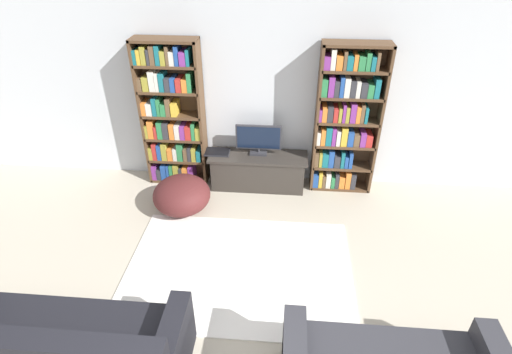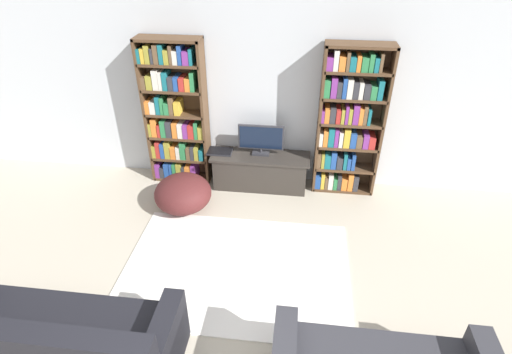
{
  "view_description": "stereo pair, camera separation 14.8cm",
  "coord_description": "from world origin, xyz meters",
  "px_view_note": "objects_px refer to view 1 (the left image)",
  "views": [
    {
      "loc": [
        0.32,
        -0.91,
        3.3
      ],
      "look_at": [
        -0.02,
        3.09,
        0.7
      ],
      "focal_mm": 28.0,
      "sensor_mm": 36.0,
      "label": 1
    },
    {
      "loc": [
        0.47,
        -0.89,
        3.3
      ],
      "look_at": [
        -0.02,
        3.09,
        0.7
      ],
      "focal_mm": 28.0,
      "sensor_mm": 36.0,
      "label": 2
    }
  ],
  "objects_px": {
    "laptop": "(217,152)",
    "beanbag_ottoman": "(182,195)",
    "bookshelf_left": "(172,116)",
    "bookshelf_right": "(345,121)",
    "tv_stand": "(258,171)",
    "television": "(259,139)",
    "couch_left_sectional": "(62,353)"
  },
  "relations": [
    {
      "from": "laptop",
      "to": "beanbag_ottoman",
      "type": "relative_size",
      "value": 0.46
    },
    {
      "from": "television",
      "to": "couch_left_sectional",
      "type": "height_order",
      "value": "television"
    },
    {
      "from": "bookshelf_left",
      "to": "bookshelf_right",
      "type": "xyz_separation_m",
      "value": [
        2.36,
        0.0,
        0.02
      ]
    },
    {
      "from": "couch_left_sectional",
      "to": "bookshelf_right",
      "type": "bearing_deg",
      "value": 50.97
    },
    {
      "from": "beanbag_ottoman",
      "to": "tv_stand",
      "type": "bearing_deg",
      "value": 34.5
    },
    {
      "from": "bookshelf_left",
      "to": "television",
      "type": "distance_m",
      "value": 1.24
    },
    {
      "from": "tv_stand",
      "to": "television",
      "type": "relative_size",
      "value": 2.19
    },
    {
      "from": "bookshelf_left",
      "to": "laptop",
      "type": "distance_m",
      "value": 0.8
    },
    {
      "from": "bookshelf_right",
      "to": "tv_stand",
      "type": "bearing_deg",
      "value": -174.99
    },
    {
      "from": "bookshelf_left",
      "to": "couch_left_sectional",
      "type": "relative_size",
      "value": 1.02
    },
    {
      "from": "laptop",
      "to": "beanbag_ottoman",
      "type": "height_order",
      "value": "laptop"
    },
    {
      "from": "bookshelf_right",
      "to": "couch_left_sectional",
      "type": "xyz_separation_m",
      "value": [
        -2.53,
        -3.13,
        -0.74
      ]
    },
    {
      "from": "bookshelf_right",
      "to": "laptop",
      "type": "distance_m",
      "value": 1.81
    },
    {
      "from": "couch_left_sectional",
      "to": "beanbag_ottoman",
      "type": "bearing_deg",
      "value": 79.82
    },
    {
      "from": "bookshelf_right",
      "to": "television",
      "type": "height_order",
      "value": "bookshelf_right"
    },
    {
      "from": "laptop",
      "to": "beanbag_ottoman",
      "type": "bearing_deg",
      "value": -118.48
    },
    {
      "from": "laptop",
      "to": "beanbag_ottoman",
      "type": "xyz_separation_m",
      "value": [
        -0.38,
        -0.69,
        -0.28
      ]
    },
    {
      "from": "laptop",
      "to": "couch_left_sectional",
      "type": "distance_m",
      "value": 3.17
    },
    {
      "from": "bookshelf_right",
      "to": "couch_left_sectional",
      "type": "height_order",
      "value": "bookshelf_right"
    },
    {
      "from": "bookshelf_right",
      "to": "beanbag_ottoman",
      "type": "bearing_deg",
      "value": -160.16
    },
    {
      "from": "bookshelf_left",
      "to": "beanbag_ottoman",
      "type": "distance_m",
      "value": 1.11
    },
    {
      "from": "television",
      "to": "bookshelf_right",
      "type": "bearing_deg",
      "value": 2.09
    },
    {
      "from": "tv_stand",
      "to": "laptop",
      "type": "relative_size",
      "value": 3.96
    },
    {
      "from": "bookshelf_left",
      "to": "tv_stand",
      "type": "distance_m",
      "value": 1.43
    },
    {
      "from": "bookshelf_left",
      "to": "couch_left_sectional",
      "type": "bearing_deg",
      "value": -93.23
    },
    {
      "from": "bookshelf_left",
      "to": "beanbag_ottoman",
      "type": "bearing_deg",
      "value": -71.92
    },
    {
      "from": "television",
      "to": "laptop",
      "type": "bearing_deg",
      "value": -177.53
    },
    {
      "from": "bookshelf_right",
      "to": "laptop",
      "type": "relative_size",
      "value": 5.89
    },
    {
      "from": "television",
      "to": "couch_left_sectional",
      "type": "distance_m",
      "value": 3.41
    },
    {
      "from": "beanbag_ottoman",
      "to": "television",
      "type": "bearing_deg",
      "value": 36.82
    },
    {
      "from": "television",
      "to": "beanbag_ottoman",
      "type": "height_order",
      "value": "television"
    },
    {
      "from": "bookshelf_left",
      "to": "tv_stand",
      "type": "relative_size",
      "value": 1.49
    }
  ]
}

